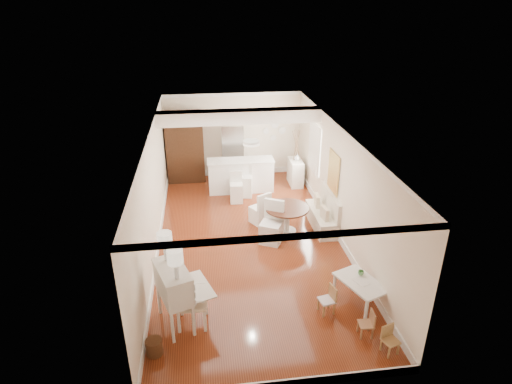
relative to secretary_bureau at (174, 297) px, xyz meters
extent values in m
plane|color=maroon|center=(1.70, 2.79, -0.62)|extent=(9.00, 9.00, 0.00)
cube|color=white|center=(1.70, 2.79, 2.18)|extent=(4.50, 9.00, 0.04)
cube|color=#F1E2CC|center=(1.70, 7.29, 0.78)|extent=(4.50, 0.04, 2.80)
cube|color=#F1E2CC|center=(1.70, -1.71, 0.78)|extent=(4.50, 0.04, 2.80)
cube|color=#F1E2CC|center=(-0.55, 2.79, 0.78)|extent=(0.04, 9.00, 2.80)
cube|color=#F1E2CC|center=(3.95, 2.79, 0.78)|extent=(0.04, 9.00, 2.80)
cube|color=white|center=(1.70, 4.99, 2.00)|extent=(4.50, 0.45, 0.36)
cube|color=tan|center=(3.91, 3.29, 0.93)|extent=(0.04, 0.84, 1.04)
cube|color=white|center=(3.93, 5.19, 0.93)|extent=(0.04, 1.10, 1.40)
cylinder|color=#381E11|center=(0.50, 7.27, 1.23)|extent=(0.30, 0.03, 0.30)
cylinder|color=white|center=(1.70, 2.29, 2.13)|extent=(0.36, 0.36, 0.08)
cube|color=silver|center=(0.00, 0.00, 0.00)|extent=(1.24, 1.25, 1.24)
cube|color=white|center=(0.31, -0.02, -0.09)|extent=(0.64, 0.64, 1.05)
cylinder|color=#512F19|center=(-0.35, -0.70, -0.48)|extent=(0.31, 0.31, 0.29)
cube|color=white|center=(3.60, 0.14, -0.36)|extent=(0.96, 1.19, 0.52)
cube|color=#966744|center=(3.39, -0.76, -0.36)|extent=(0.27, 0.27, 0.53)
cube|color=#A27849|center=(2.87, -0.05, -0.33)|extent=(0.34, 0.34, 0.59)
cube|color=#A27A49|center=(3.66, -1.20, -0.35)|extent=(0.32, 0.32, 0.53)
cube|color=silver|center=(3.69, 3.29, -0.13)|extent=(0.52, 1.60, 0.98)
cylinder|color=#4E2719|center=(2.69, 3.03, -0.24)|extent=(1.36, 1.36, 0.76)
cube|color=white|center=(2.24, 2.70, -0.09)|extent=(0.69, 0.70, 1.06)
cube|color=white|center=(2.10, 3.72, -0.16)|extent=(0.60, 0.61, 0.91)
cube|color=white|center=(1.80, 5.89, -0.10)|extent=(2.05, 0.65, 1.03)
cube|color=white|center=(1.59, 5.08, -0.16)|extent=(0.39, 0.39, 0.93)
cube|color=white|center=(1.89, 5.46, -0.10)|extent=(0.48, 0.48, 1.03)
cube|color=#381E11|center=(0.10, 6.97, 0.53)|extent=(1.20, 0.60, 2.30)
imported|color=silver|center=(2.00, 6.94, 0.28)|extent=(0.75, 0.65, 1.80)
cube|color=beige|center=(3.61, 6.16, -0.21)|extent=(0.39, 0.86, 0.82)
imported|color=#63A761|center=(3.67, 0.34, -0.06)|extent=(0.13, 0.13, 0.09)
imported|color=silver|center=(3.65, 6.18, 0.30)|extent=(0.21, 0.21, 0.20)
camera|label=1|loc=(0.65, -6.42, 4.98)|focal=30.00mm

